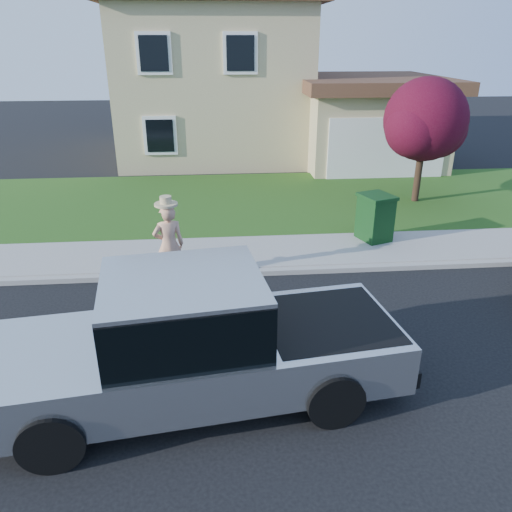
{
  "coord_description": "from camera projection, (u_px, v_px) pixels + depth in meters",
  "views": [
    {
      "loc": [
        -0.17,
        -7.67,
        5.12
      ],
      "look_at": [
        0.61,
        1.25,
        1.2
      ],
      "focal_mm": 35.0,
      "sensor_mm": 36.0,
      "label": 1
    }
  ],
  "objects": [
    {
      "name": "ground",
      "position": [
        229.0,
        345.0,
        9.07
      ],
      "size": [
        80.0,
        80.0,
        0.0
      ],
      "primitive_type": "plane",
      "color": "black",
      "rests_on": "ground"
    },
    {
      "name": "lawn",
      "position": [
        249.0,
        201.0,
        16.88
      ],
      "size": [
        40.0,
        7.0,
        0.1
      ],
      "primitive_type": "cube",
      "color": "#1F4614",
      "rests_on": "ground"
    },
    {
      "name": "pickup_truck",
      "position": [
        195.0,
        344.0,
        7.39
      ],
      "size": [
        6.49,
        2.89,
        2.06
      ],
      "rotation": [
        0.0,
        0.0,
        0.13
      ],
      "color": "black",
      "rests_on": "ground"
    },
    {
      "name": "ornamental_tree",
      "position": [
        426.0,
        124.0,
        15.79
      ],
      "size": [
        2.89,
        2.61,
        3.97
      ],
      "color": "black",
      "rests_on": "lawn"
    },
    {
      "name": "trash_bin",
      "position": [
        375.0,
        217.0,
        13.2
      ],
      "size": [
        1.0,
        1.07,
        1.23
      ],
      "rotation": [
        0.0,
        0.0,
        0.35
      ],
      "color": "black",
      "rests_on": "sidewalk"
    },
    {
      "name": "house",
      "position": [
        243.0,
        84.0,
        22.85
      ],
      "size": [
        14.0,
        11.3,
        6.85
      ],
      "color": "tan",
      "rests_on": "ground"
    },
    {
      "name": "curb",
      "position": [
        266.0,
        272.0,
        11.77
      ],
      "size": [
        40.0,
        0.2,
        0.12
      ],
      "primitive_type": "cube",
      "color": "gray",
      "rests_on": "ground"
    },
    {
      "name": "sidewalk",
      "position": [
        262.0,
        253.0,
        12.77
      ],
      "size": [
        40.0,
        2.0,
        0.15
      ],
      "primitive_type": "cube",
      "color": "gray",
      "rests_on": "ground"
    },
    {
      "name": "woman",
      "position": [
        169.0,
        244.0,
        10.95
      ],
      "size": [
        0.76,
        0.59,
        2.06
      ],
      "rotation": [
        0.0,
        0.0,
        3.36
      ],
      "color": "#E1A17B",
      "rests_on": "ground"
    }
  ]
}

